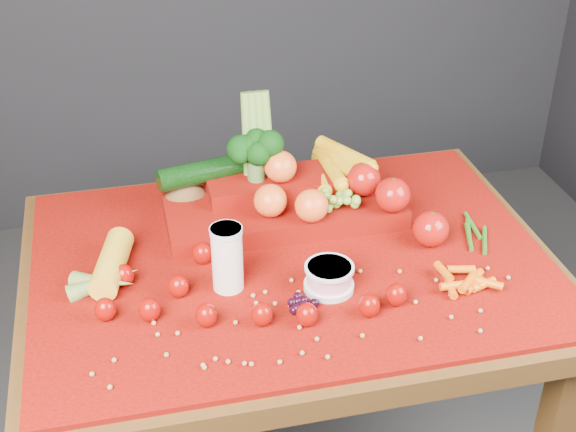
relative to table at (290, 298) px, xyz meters
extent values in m
cube|color=#3B250D|center=(0.00, 0.00, 0.07)|extent=(1.10, 0.80, 0.05)
cube|color=#3B250D|center=(-0.48, 0.33, -0.31)|extent=(0.06, 0.06, 0.70)
cube|color=#3B250D|center=(0.48, 0.33, -0.31)|extent=(0.06, 0.06, 0.70)
cube|color=#7A0D04|center=(0.00, 0.00, 0.10)|extent=(1.05, 0.75, 0.01)
cylinder|color=silver|center=(-0.14, -0.07, 0.18)|extent=(0.06, 0.06, 0.14)
cylinder|color=silver|center=(-0.14, -0.07, 0.24)|extent=(0.06, 0.06, 0.01)
cylinder|color=silver|center=(0.05, -0.12, 0.11)|extent=(0.10, 0.10, 0.01)
cylinder|color=pink|center=(0.05, -0.12, 0.14)|extent=(0.09, 0.09, 0.04)
cylinder|color=silver|center=(0.05, -0.12, 0.16)|extent=(0.10, 0.10, 0.01)
ellipsoid|color=#981000|center=(-0.24, -0.08, 0.13)|extent=(0.04, 0.04, 0.05)
cone|color=#18440C|center=(-0.24, -0.08, 0.15)|extent=(0.03, 0.03, 0.01)
ellipsoid|color=#981000|center=(-0.30, -0.14, 0.13)|extent=(0.04, 0.04, 0.05)
cone|color=#18440C|center=(-0.30, -0.14, 0.15)|extent=(0.03, 0.03, 0.01)
ellipsoid|color=#981000|center=(-0.20, -0.18, 0.13)|extent=(0.04, 0.04, 0.05)
cone|color=#18440C|center=(-0.20, -0.18, 0.15)|extent=(0.03, 0.03, 0.01)
ellipsoid|color=#981000|center=(-0.10, -0.20, 0.13)|extent=(0.04, 0.04, 0.05)
cone|color=#18440C|center=(-0.10, -0.20, 0.15)|extent=(0.03, 0.03, 0.01)
ellipsoid|color=#981000|center=(-0.02, -0.22, 0.13)|extent=(0.04, 0.04, 0.05)
cone|color=#18440C|center=(-0.02, -0.22, 0.15)|extent=(0.03, 0.03, 0.01)
ellipsoid|color=#981000|center=(0.10, -0.22, 0.13)|extent=(0.04, 0.04, 0.05)
cone|color=#18440C|center=(0.10, -0.22, 0.15)|extent=(0.03, 0.03, 0.01)
ellipsoid|color=#981000|center=(-0.18, 0.02, 0.13)|extent=(0.04, 0.04, 0.05)
cone|color=#18440C|center=(-0.18, 0.02, 0.15)|extent=(0.03, 0.03, 0.01)
ellipsoid|color=#981000|center=(-0.34, -0.02, 0.13)|extent=(0.04, 0.04, 0.05)
cone|color=#18440C|center=(-0.34, -0.02, 0.15)|extent=(0.03, 0.03, 0.01)
ellipsoid|color=#981000|center=(0.16, -0.20, 0.13)|extent=(0.04, 0.04, 0.05)
cone|color=#18440C|center=(0.16, -0.20, 0.15)|extent=(0.03, 0.03, 0.01)
ellipsoid|color=#981000|center=(-0.38, -0.12, 0.13)|extent=(0.04, 0.04, 0.05)
cone|color=#18440C|center=(-0.38, -0.12, 0.15)|extent=(0.03, 0.03, 0.01)
cylinder|color=yellow|center=(-0.36, 0.02, 0.13)|extent=(0.10, 0.19, 0.06)
ellipsoid|color=#533919|center=(-0.19, 0.23, 0.14)|extent=(0.10, 0.07, 0.07)
cube|color=#7A0D04|center=(0.02, 0.15, 0.13)|extent=(0.52, 0.22, 0.04)
cube|color=#7A0D04|center=(0.00, 0.20, 0.17)|extent=(0.28, 0.12, 0.03)
sphere|color=#A41200|center=(0.24, 0.06, 0.19)|extent=(0.08, 0.08, 0.08)
sphere|color=#A41200|center=(0.30, -0.02, 0.15)|extent=(0.08, 0.08, 0.08)
sphere|color=#A41200|center=(0.20, 0.14, 0.19)|extent=(0.08, 0.08, 0.08)
sphere|color=#DA4318|center=(-0.02, 0.10, 0.19)|extent=(0.07, 0.07, 0.07)
sphere|color=#DA4318|center=(0.06, 0.06, 0.19)|extent=(0.07, 0.07, 0.07)
sphere|color=#DA4318|center=(0.02, 0.18, 0.22)|extent=(0.07, 0.07, 0.07)
cylinder|color=gold|center=(0.12, 0.22, 0.17)|extent=(0.06, 0.18, 0.04)
cylinder|color=gold|center=(0.14, 0.22, 0.18)|extent=(0.04, 0.17, 0.04)
cylinder|color=gold|center=(0.16, 0.22, 0.20)|extent=(0.07, 0.18, 0.04)
cylinder|color=gold|center=(0.18, 0.22, 0.21)|extent=(0.11, 0.17, 0.04)
cylinder|color=#3F662D|center=(-0.03, 0.20, 0.21)|extent=(0.04, 0.04, 0.04)
cylinder|color=olive|center=(-0.04, 0.24, 0.26)|extent=(0.03, 0.06, 0.22)
cylinder|color=olive|center=(-0.03, 0.24, 0.26)|extent=(0.02, 0.06, 0.22)
cylinder|color=olive|center=(-0.01, 0.24, 0.26)|extent=(0.02, 0.06, 0.22)
cylinder|color=olive|center=(0.01, 0.24, 0.26)|extent=(0.03, 0.06, 0.22)
cylinder|color=black|center=(-0.14, 0.24, 0.20)|extent=(0.22, 0.09, 0.05)
camera|label=1|loc=(-0.31, -1.33, 1.06)|focal=50.00mm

